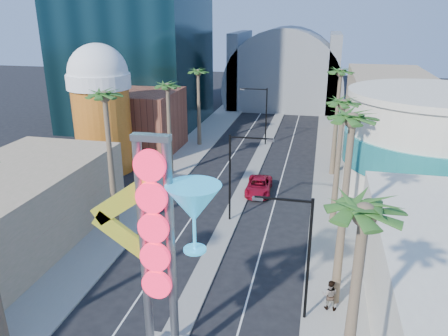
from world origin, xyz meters
TOP-DOWN VIEW (x-y plane):
  - sidewalk_west at (-9.50, 35.00)m, footprint 5.00×100.00m
  - sidewalk_east at (9.50, 35.00)m, footprint 5.00×100.00m
  - median at (0.00, 38.00)m, footprint 1.60×84.00m
  - brick_filler_west at (-16.00, 38.00)m, footprint 10.00×10.00m
  - filler_east at (16.00, 48.00)m, footprint 10.00×20.00m
  - beer_mug at (-17.00, 30.00)m, footprint 7.00×7.00m
  - turquoise_building at (18.00, 30.00)m, footprint 16.60×16.60m
  - canopy at (0.00, 72.00)m, footprint 22.00×16.00m
  - neon_sign at (0.82, 2.96)m, footprint 6.53×2.60m
  - streetlight_0 at (0.55, 20.00)m, footprint 3.79×0.25m
  - streetlight_1 at (-0.55, 44.00)m, footprint 3.79×0.25m
  - streetlight_2 at (6.72, 8.00)m, footprint 3.45×0.25m
  - palm_1 at (-9.00, 16.00)m, footprint 2.40×2.40m
  - palm_2 at (-9.00, 30.00)m, footprint 2.40×2.40m
  - palm_3 at (-9.00, 42.00)m, footprint 2.40×2.40m
  - palm_4 at (9.00, 0.00)m, footprint 2.40×2.40m
  - palm_5 at (9.00, 10.00)m, footprint 2.40×2.40m
  - palm_6 at (9.00, 22.00)m, footprint 2.40×2.40m
  - palm_7 at (9.00, 34.00)m, footprint 2.40×2.40m
  - red_pickup at (1.60, 26.93)m, footprint 2.72×5.50m
  - pedestrian_b at (8.63, 9.18)m, footprint 1.02×0.82m

SIDE VIEW (x-z plane):
  - sidewalk_west at x=-9.50m, z-range 0.00..0.15m
  - sidewalk_east at x=9.50m, z-range 0.00..0.15m
  - median at x=0.00m, z-range 0.00..0.15m
  - red_pickup at x=1.60m, z-range 0.00..1.50m
  - pedestrian_b at x=8.63m, z-range 0.15..2.13m
  - brick_filler_west at x=-16.00m, z-range 0.00..8.00m
  - canopy at x=0.00m, z-range -6.69..15.31m
  - streetlight_2 at x=6.72m, z-range 0.83..8.83m
  - streetlight_0 at x=0.55m, z-range 0.88..8.88m
  - streetlight_1 at x=-0.55m, z-range 0.88..8.88m
  - filler_east at x=16.00m, z-range 0.00..10.00m
  - turquoise_building at x=18.00m, z-range -0.05..10.55m
  - neon_sign at x=0.82m, z-range 1.03..13.58m
  - beer_mug at x=-17.00m, z-range 0.59..15.09m
  - palm_2 at x=-9.00m, z-range 3.88..15.08m
  - palm_3 at x=-9.00m, z-range 3.88..15.08m
  - palm_6 at x=9.00m, z-range 4.08..15.78m
  - palm_4 at x=9.00m, z-range 4.28..16.48m
  - palm_1 at x=-9.00m, z-range 4.47..17.17m
  - palm_7 at x=9.00m, z-range 4.47..17.17m
  - palm_5 at x=9.00m, z-range 4.67..17.87m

